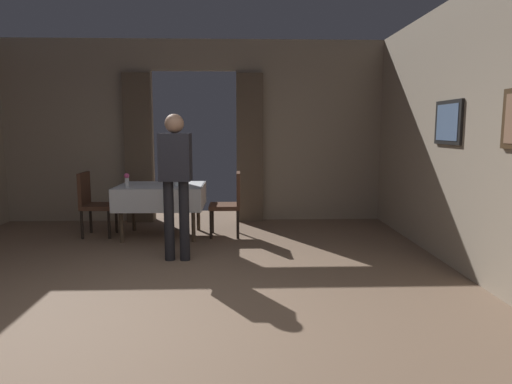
{
  "coord_description": "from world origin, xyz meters",
  "views": [
    {
      "loc": [
        0.76,
        -3.54,
        1.55
      ],
      "look_at": [
        0.9,
        0.46,
        0.99
      ],
      "focal_mm": 31.96,
      "sensor_mm": 36.0,
      "label": 1
    }
  ],
  "objects_px": {
    "person_waiter_by_doorway": "(176,175)",
    "chair_mid_left": "(93,201)",
    "dining_table_mid": "(161,192)",
    "glass_mid_b": "(177,183)",
    "flower_vase_mid": "(127,180)",
    "chair_mid_right": "(230,201)"
  },
  "relations": [
    {
      "from": "person_waiter_by_doorway",
      "to": "chair_mid_left",
      "type": "bearing_deg",
      "value": 137.08
    },
    {
      "from": "dining_table_mid",
      "to": "glass_mid_b",
      "type": "height_order",
      "value": "glass_mid_b"
    },
    {
      "from": "flower_vase_mid",
      "to": "glass_mid_b",
      "type": "bearing_deg",
      "value": 9.74
    },
    {
      "from": "person_waiter_by_doorway",
      "to": "glass_mid_b",
      "type": "bearing_deg",
      "value": 97.2
    },
    {
      "from": "chair_mid_left",
      "to": "chair_mid_right",
      "type": "bearing_deg",
      "value": -1.64
    },
    {
      "from": "chair_mid_right",
      "to": "person_waiter_by_doorway",
      "type": "xyz_separation_m",
      "value": [
        -0.61,
        -1.23,
        0.51
      ]
    },
    {
      "from": "dining_table_mid",
      "to": "person_waiter_by_doorway",
      "type": "height_order",
      "value": "person_waiter_by_doorway"
    },
    {
      "from": "dining_table_mid",
      "to": "flower_vase_mid",
      "type": "distance_m",
      "value": 0.54
    },
    {
      "from": "glass_mid_b",
      "to": "flower_vase_mid",
      "type": "bearing_deg",
      "value": -170.26
    },
    {
      "from": "flower_vase_mid",
      "to": "dining_table_mid",
      "type": "bearing_deg",
      "value": 30.93
    },
    {
      "from": "flower_vase_mid",
      "to": "person_waiter_by_doorway",
      "type": "relative_size",
      "value": 0.11
    },
    {
      "from": "chair_mid_left",
      "to": "glass_mid_b",
      "type": "xyz_separation_m",
      "value": [
        1.24,
        -0.18,
        0.28
      ]
    },
    {
      "from": "chair_mid_left",
      "to": "glass_mid_b",
      "type": "relative_size",
      "value": 10.14
    },
    {
      "from": "glass_mid_b",
      "to": "dining_table_mid",
      "type": "bearing_deg",
      "value": 151.03
    },
    {
      "from": "flower_vase_mid",
      "to": "glass_mid_b",
      "type": "height_order",
      "value": "flower_vase_mid"
    },
    {
      "from": "dining_table_mid",
      "to": "chair_mid_right",
      "type": "distance_m",
      "value": 1.0
    },
    {
      "from": "chair_mid_left",
      "to": "chair_mid_right",
      "type": "height_order",
      "value": "same"
    },
    {
      "from": "chair_mid_left",
      "to": "dining_table_mid",
      "type": "bearing_deg",
      "value": -2.37
    },
    {
      "from": "chair_mid_right",
      "to": "person_waiter_by_doorway",
      "type": "height_order",
      "value": "person_waiter_by_doorway"
    },
    {
      "from": "glass_mid_b",
      "to": "person_waiter_by_doorway",
      "type": "distance_m",
      "value": 1.14
    },
    {
      "from": "dining_table_mid",
      "to": "glass_mid_b",
      "type": "xyz_separation_m",
      "value": [
        0.25,
        -0.14,
        0.15
      ]
    },
    {
      "from": "dining_table_mid",
      "to": "chair_mid_right",
      "type": "bearing_deg",
      "value": -0.91
    }
  ]
}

